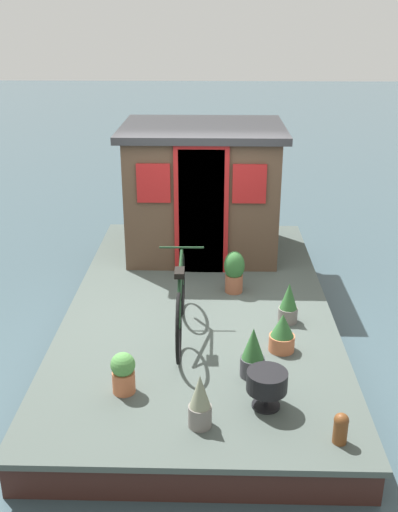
# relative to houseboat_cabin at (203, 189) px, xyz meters

# --- Properties ---
(ground_plane) EXTENTS (60.00, 60.00, 0.00)m
(ground_plane) POSITION_rel_houseboat_cabin_xyz_m (-1.78, 0.00, -1.34)
(ground_plane) COLOR #384C54
(houseboat_deck) EXTENTS (5.78, 3.15, 0.40)m
(houseboat_deck) POSITION_rel_houseboat_cabin_xyz_m (-1.78, 0.00, -1.14)
(houseboat_deck) COLOR #424C47
(houseboat_deck) RESTS_ON ground_plane
(houseboat_cabin) EXTENTS (1.85, 2.28, 1.86)m
(houseboat_cabin) POSITION_rel_houseboat_cabin_xyz_m (0.00, 0.00, 0.00)
(houseboat_cabin) COLOR #4C3828
(houseboat_cabin) RESTS_ON houseboat_deck
(bicycle) EXTENTS (1.77, 0.50, 0.87)m
(bicycle) POSITION_rel_houseboat_cabin_xyz_m (-2.56, 0.18, -0.54)
(bicycle) COLOR black
(bicycle) RESTS_ON houseboat_deck
(potted_plant_lavender) EXTENTS (0.27, 0.27, 0.42)m
(potted_plant_lavender) POSITION_rel_houseboat_cabin_xyz_m (-2.87, -0.89, -0.74)
(potted_plant_lavender) COLOR #B2603D
(potted_plant_lavender) RESTS_ON houseboat_deck
(potted_plant_ivy) EXTENTS (0.23, 0.23, 0.41)m
(potted_plant_ivy) POSITION_rel_houseboat_cabin_xyz_m (-3.66, 0.66, -0.73)
(potted_plant_ivy) COLOR #B2603D
(potted_plant_ivy) RESTS_ON houseboat_deck
(potted_plant_fern) EXTENTS (0.26, 0.26, 0.55)m
(potted_plant_fern) POSITION_rel_houseboat_cabin_xyz_m (-1.45, -0.43, -0.65)
(potted_plant_fern) COLOR #935138
(potted_plant_fern) RESTS_ON houseboat_deck
(potted_plant_basil) EXTENTS (0.24, 0.24, 0.53)m
(potted_plant_basil) POSITION_rel_houseboat_cabin_xyz_m (-3.36, -0.56, -0.69)
(potted_plant_basil) COLOR #38383D
(potted_plant_basil) RESTS_ON houseboat_deck
(potted_plant_succulent) EXTENTS (0.20, 0.20, 0.51)m
(potted_plant_succulent) POSITION_rel_houseboat_cabin_xyz_m (-4.14, -0.07, -0.70)
(potted_plant_succulent) COLOR slate
(potted_plant_succulent) RESTS_ON houseboat_deck
(potted_plant_thyme) EXTENTS (0.22, 0.22, 0.48)m
(potted_plant_thyme) POSITION_rel_houseboat_cabin_xyz_m (-2.24, -1.03, -0.71)
(potted_plant_thyme) COLOR slate
(potted_plant_thyme) RESTS_ON houseboat_deck
(charcoal_grill) EXTENTS (0.37, 0.37, 0.36)m
(charcoal_grill) POSITION_rel_houseboat_cabin_xyz_m (-3.85, -0.66, -0.68)
(charcoal_grill) COLOR black
(charcoal_grill) RESTS_ON houseboat_deck
(mooring_bollard) EXTENTS (0.13, 0.13, 0.28)m
(mooring_bollard) POSITION_rel_houseboat_cabin_xyz_m (-4.32, -1.23, -0.79)
(mooring_bollard) COLOR brown
(mooring_bollard) RESTS_ON houseboat_deck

